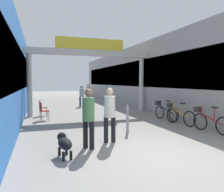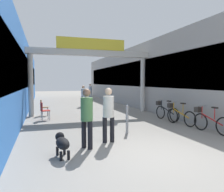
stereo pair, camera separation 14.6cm
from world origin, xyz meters
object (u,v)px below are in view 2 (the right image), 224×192
pedestrian_companion (108,111)px  cafe_chair_wood_farther (43,106)px  pedestrian_with_dog (87,114)px  bicycle_black_third (166,111)px  pedestrian_elderly_walking (90,91)px  bollard_post_metal (127,119)px  dog_on_leash (62,143)px  pedestrian_carrying_crate (83,95)px  bicycle_red_nearest (209,121)px  bicycle_orange_second (179,115)px  cafe_chair_red_nearer (44,109)px

pedestrian_companion → cafe_chair_wood_farther: size_ratio=1.92×
pedestrian_with_dog → bicycle_black_third: size_ratio=1.01×
pedestrian_elderly_walking → bollard_post_metal: bearing=-96.9°
pedestrian_with_dog → dog_on_leash: pedestrian_with_dog is taller
pedestrian_carrying_crate → bicycle_red_nearest: (2.92, -9.91, -0.47)m
bicycle_black_third → bollard_post_metal: bollard_post_metal is taller
pedestrian_elderly_walking → bicycle_red_nearest: 15.77m
pedestrian_elderly_walking → dog_on_leash: 17.31m
pedestrian_with_dog → bollard_post_metal: size_ratio=1.64×
pedestrian_carrying_crate → pedestrian_companion: bearing=-96.0°
pedestrian_elderly_walking → dog_on_leash: (-4.33, -16.75, -0.59)m
pedestrian_elderly_walking → bicycle_orange_second: 14.12m
pedestrian_companion → bollard_post_metal: bearing=44.6°
pedestrian_with_dog → cafe_chair_red_nearer: bearing=102.4°
bicycle_red_nearest → bicycle_black_third: same height
pedestrian_with_dog → pedestrian_companion: bearing=28.6°
dog_on_leash → bicycle_orange_second: (5.30, 2.68, 0.07)m
pedestrian_carrying_crate → bicycle_black_third: 7.65m
pedestrian_elderly_walking → bollard_post_metal: 14.93m
bicycle_black_third → bollard_post_metal: bearing=-145.9°
pedestrian_with_dog → bicycle_red_nearest: size_ratio=1.01×
pedestrian_companion → pedestrian_carrying_crate: bearing=84.0°
pedestrian_with_dog → pedestrian_companion: pedestrian_companion is taller
dog_on_leash → bicycle_orange_second: bicycle_orange_second is taller
bicycle_red_nearest → cafe_chair_red_nearer: size_ratio=1.89×
pedestrian_with_dog → dog_on_leash: size_ratio=2.11×
bicycle_black_third → dog_on_leash: bearing=-144.3°
pedestrian_carrying_crate → bicycle_black_third: bearing=-68.5°
pedestrian_companion → bicycle_black_third: bearing=37.3°
dog_on_leash → cafe_chair_wood_farther: bearing=93.4°
cafe_chair_red_nearer → cafe_chair_wood_farther: bearing=90.8°
pedestrian_elderly_walking → bollard_post_metal: pedestrian_elderly_walking is taller
dog_on_leash → cafe_chair_wood_farther: 7.14m
pedestrian_carrying_crate → pedestrian_elderly_walking: (1.79, 5.81, 0.05)m
pedestrian_companion → bollard_post_metal: (1.03, 1.02, -0.45)m
pedestrian_companion → pedestrian_carrying_crate: 10.09m
pedestrian_companion → cafe_chair_red_nearer: size_ratio=1.92×
bicycle_red_nearest → bicycle_orange_second: size_ratio=1.01×
pedestrian_elderly_walking → bicycle_black_third: pedestrian_elderly_walking is taller
pedestrian_elderly_walking → dog_on_leash: bearing=-104.5°
dog_on_leash → pedestrian_carrying_crate: bearing=76.9°
pedestrian_elderly_walking → cafe_chair_wood_farther: (-4.75, -9.62, -0.41)m
bicycle_red_nearest → dog_on_leash: bearing=-169.3°
pedestrian_with_dog → pedestrian_carrying_crate: pedestrian_with_dog is taller
bicycle_orange_second → cafe_chair_red_nearer: 6.42m
pedestrian_companion → bicycle_red_nearest: 4.01m
dog_on_leash → bollard_post_metal: bollard_post_metal is taller
pedestrian_companion → pedestrian_elderly_walking: pedestrian_companion is taller
pedestrian_elderly_walking → bollard_post_metal: (-1.80, -14.82, -0.42)m
pedestrian_carrying_crate → bicycle_black_third: pedestrian_carrying_crate is taller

